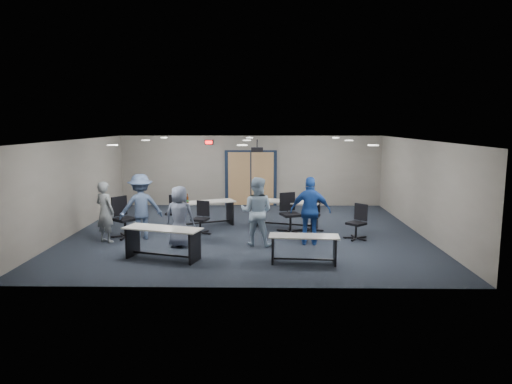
{
  "coord_description": "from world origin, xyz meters",
  "views": [
    {
      "loc": [
        0.5,
        -12.99,
        3.17
      ],
      "look_at": [
        0.28,
        -0.3,
        1.25
      ],
      "focal_mm": 32.0,
      "sensor_mm": 36.0,
      "label": 1
    }
  ],
  "objects_px": {
    "table_front_right": "(304,244)",
    "chair_back_c": "(291,213)",
    "table_front_left": "(163,238)",
    "chair_back_a": "(174,212)",
    "person_plaid": "(180,217)",
    "person_back": "(141,207)",
    "person_lightblue": "(257,211)",
    "chair_loose_right": "(356,222)",
    "chair_back_d": "(312,214)",
    "person_navy": "(310,211)",
    "chair_back_b": "(200,218)",
    "chair_loose_left": "(125,218)",
    "table_back_left": "(204,209)",
    "person_gray": "(105,212)",
    "table_back_right": "(286,209)"
  },
  "relations": [
    {
      "from": "chair_loose_right",
      "to": "person_lightblue",
      "type": "relative_size",
      "value": 0.54
    },
    {
      "from": "chair_back_b",
      "to": "chair_back_c",
      "type": "distance_m",
      "value": 2.63
    },
    {
      "from": "chair_back_a",
      "to": "chair_loose_left",
      "type": "relative_size",
      "value": 0.86
    },
    {
      "from": "table_back_left",
      "to": "chair_loose_left",
      "type": "distance_m",
      "value": 2.52
    },
    {
      "from": "table_back_right",
      "to": "chair_back_d",
      "type": "relative_size",
      "value": 2.12
    },
    {
      "from": "chair_back_a",
      "to": "person_plaid",
      "type": "distance_m",
      "value": 2.26
    },
    {
      "from": "chair_back_d",
      "to": "person_navy",
      "type": "height_order",
      "value": "person_navy"
    },
    {
      "from": "chair_back_d",
      "to": "chair_back_b",
      "type": "bearing_deg",
      "value": -156.91
    },
    {
      "from": "person_lightblue",
      "to": "table_front_right",
      "type": "bearing_deg",
      "value": 138.61
    },
    {
      "from": "chair_back_b",
      "to": "person_lightblue",
      "type": "height_order",
      "value": "person_lightblue"
    },
    {
      "from": "chair_back_c",
      "to": "table_front_left",
      "type": "bearing_deg",
      "value": -160.52
    },
    {
      "from": "person_gray",
      "to": "person_back",
      "type": "bearing_deg",
      "value": -128.33
    },
    {
      "from": "chair_back_d",
      "to": "chair_loose_left",
      "type": "relative_size",
      "value": 0.89
    },
    {
      "from": "table_front_left",
      "to": "chair_loose_right",
      "type": "distance_m",
      "value": 5.27
    },
    {
      "from": "table_front_right",
      "to": "chair_back_a",
      "type": "relative_size",
      "value": 1.64
    },
    {
      "from": "table_front_right",
      "to": "chair_back_c",
      "type": "height_order",
      "value": "chair_back_c"
    },
    {
      "from": "table_front_right",
      "to": "person_plaid",
      "type": "relative_size",
      "value": 1.02
    },
    {
      "from": "chair_back_d",
      "to": "chair_loose_left",
      "type": "distance_m",
      "value": 5.37
    },
    {
      "from": "chair_back_b",
      "to": "chair_back_d",
      "type": "height_order",
      "value": "chair_back_d"
    },
    {
      "from": "chair_back_a",
      "to": "person_gray",
      "type": "distance_m",
      "value": 2.31
    },
    {
      "from": "table_back_right",
      "to": "person_plaid",
      "type": "xyz_separation_m",
      "value": [
        -2.86,
        -2.24,
        0.23
      ]
    },
    {
      "from": "table_front_left",
      "to": "chair_back_c",
      "type": "distance_m",
      "value": 4.16
    },
    {
      "from": "table_front_right",
      "to": "person_navy",
      "type": "height_order",
      "value": "person_navy"
    },
    {
      "from": "chair_loose_right",
      "to": "person_plaid",
      "type": "bearing_deg",
      "value": -122.6
    },
    {
      "from": "chair_back_a",
      "to": "chair_loose_left",
      "type": "bearing_deg",
      "value": -125.48
    },
    {
      "from": "chair_back_c",
      "to": "chair_back_d",
      "type": "xyz_separation_m",
      "value": [
        0.64,
        0.17,
        -0.07
      ]
    },
    {
      "from": "person_gray",
      "to": "chair_back_d",
      "type": "bearing_deg",
      "value": -136.99
    },
    {
      "from": "table_front_left",
      "to": "person_navy",
      "type": "height_order",
      "value": "person_navy"
    },
    {
      "from": "table_front_right",
      "to": "chair_back_a",
      "type": "bearing_deg",
      "value": 140.31
    },
    {
      "from": "person_plaid",
      "to": "chair_back_c",
      "type": "bearing_deg",
      "value": -141.41
    },
    {
      "from": "table_back_left",
      "to": "chair_back_b",
      "type": "height_order",
      "value": "table_back_left"
    },
    {
      "from": "chair_back_a",
      "to": "person_lightblue",
      "type": "bearing_deg",
      "value": -31.08
    },
    {
      "from": "chair_back_b",
      "to": "person_gray",
      "type": "xyz_separation_m",
      "value": [
        -2.42,
        -0.91,
        0.35
      ]
    },
    {
      "from": "chair_back_c",
      "to": "chair_loose_left",
      "type": "height_order",
      "value": "chair_back_c"
    },
    {
      "from": "table_back_left",
      "to": "chair_back_c",
      "type": "distance_m",
      "value": 2.75
    },
    {
      "from": "chair_back_c",
      "to": "person_plaid",
      "type": "bearing_deg",
      "value": -172.25
    },
    {
      "from": "person_plaid",
      "to": "table_front_left",
      "type": "bearing_deg",
      "value": 88.79
    },
    {
      "from": "person_lightblue",
      "to": "person_plaid",
      "type": "bearing_deg",
      "value": 18.63
    },
    {
      "from": "table_back_left",
      "to": "person_back",
      "type": "relative_size",
      "value": 1.1
    },
    {
      "from": "chair_back_d",
      "to": "person_navy",
      "type": "relative_size",
      "value": 0.56
    },
    {
      "from": "chair_back_a",
      "to": "person_lightblue",
      "type": "relative_size",
      "value": 0.55
    },
    {
      "from": "table_front_right",
      "to": "person_lightblue",
      "type": "bearing_deg",
      "value": 129.68
    },
    {
      "from": "table_front_left",
      "to": "person_lightblue",
      "type": "xyz_separation_m",
      "value": [
        2.18,
        1.28,
        0.39
      ]
    },
    {
      "from": "chair_loose_left",
      "to": "chair_loose_right",
      "type": "height_order",
      "value": "chair_loose_left"
    },
    {
      "from": "person_plaid",
      "to": "person_lightblue",
      "type": "height_order",
      "value": "person_lightblue"
    },
    {
      "from": "chair_back_b",
      "to": "chair_loose_left",
      "type": "relative_size",
      "value": 0.83
    },
    {
      "from": "chair_loose_left",
      "to": "person_navy",
      "type": "bearing_deg",
      "value": -58.69
    },
    {
      "from": "chair_back_a",
      "to": "person_plaid",
      "type": "height_order",
      "value": "person_plaid"
    },
    {
      "from": "table_back_right",
      "to": "chair_loose_left",
      "type": "bearing_deg",
      "value": -147.15
    },
    {
      "from": "chair_back_c",
      "to": "person_back",
      "type": "xyz_separation_m",
      "value": [
        -4.16,
        -0.83,
        0.33
      ]
    }
  ]
}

